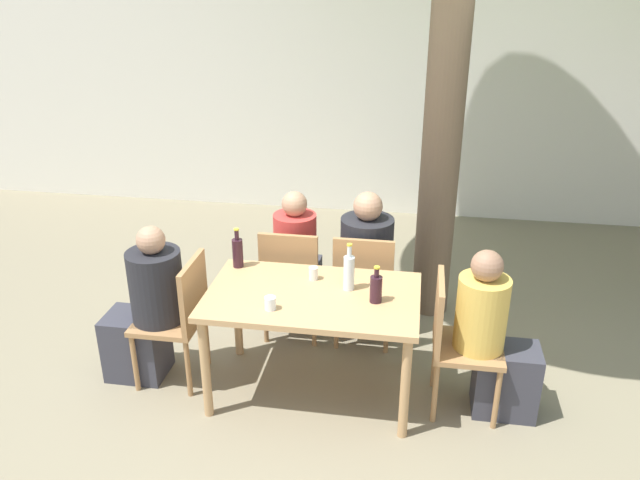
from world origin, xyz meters
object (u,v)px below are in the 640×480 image
Objects in this scene: wine_bottle_1 at (238,252)px; water_bottle_2 at (349,272)px; patio_chair_3 at (364,282)px; wine_bottle_0 at (376,288)px; drinking_glass_1 at (270,303)px; patio_chair_0 at (180,313)px; patio_chair_2 at (292,277)px; dining_table_front at (313,306)px; patio_chair_1 at (455,337)px; person_seated_3 at (367,267)px; person_seated_2 at (298,265)px; person_seated_0 at (147,312)px; person_seated_1 at (494,343)px; drinking_glass_0 at (313,273)px.

wine_bottle_1 is 0.83m from water_bottle_2.
wine_bottle_0 reaches higher than patio_chair_3.
patio_chair_0 is at bearing 161.44° from drinking_glass_1.
patio_chair_2 is 1.00× the size of patio_chair_3.
dining_table_front is at bearing 46.57° from drinking_glass_1.
dining_table_front is 1.49× the size of patio_chair_1.
drinking_glass_1 is (-0.50, -0.89, 0.27)m from patio_chair_3.
person_seated_3 is (-0.00, 0.23, 0.01)m from patio_chair_3.
patio_chair_1 is at bearing 11.60° from drinking_glass_1.
patio_chair_0 is at bearing 54.14° from person_seated_2.
patio_chair_2 is 0.24m from person_seated_2.
person_seated_2 is 1.00m from water_bottle_2.
person_seated_3 is 1.25m from drinking_glass_1.
person_seated_0 is 2.33m from person_seated_1.
person_seated_3 reaches higher than patio_chair_1.
person_seated_1 is 13.72× the size of drinking_glass_1.
patio_chair_0 is 0.80× the size of person_seated_0.
dining_table_front is 0.94m from person_seated_3.
person_seated_3 is 3.68× the size of water_bottle_2.
person_seated_2 is (-0.55, 0.24, -0.01)m from patio_chair_3.
water_bottle_2 is at bearing 95.23° from patio_chair_0.
drinking_glass_0 is (-0.30, -0.45, 0.27)m from patio_chair_3.
wine_bottle_0 reaches higher than patio_chair_2.
person_seated_0 is 1.69m from person_seated_3.
person_seated_2 is 4.03× the size of wine_bottle_1.
person_seated_1 is (2.09, -0.00, -0.03)m from patio_chair_0.
water_bottle_2 is (0.22, 0.10, 0.22)m from dining_table_front.
patio_chair_3 is at bearing 55.74° from drinking_glass_0.
drinking_glass_1 is at bearing 60.69° from patio_chair_3.
dining_table_front is 1.49× the size of patio_chair_0.
patio_chair_2 is at bearing 22.88° from person_seated_3.
wine_bottle_1 is at bearing 61.97° from person_seated_2.
patio_chair_3 is at bearing 84.42° from water_bottle_2.
patio_chair_1 is at bearing 0.00° from dining_table_front.
patio_chair_0 is 0.78× the size of person_seated_3.
drinking_glass_1 is (-0.50, -1.12, 0.26)m from person_seated_3.
person_seated_1 is 3.53× the size of water_bottle_2.
patio_chair_1 is 0.81× the size of person_seated_1.
wine_bottle_0 is 2.76× the size of drinking_glass_0.
drinking_glass_1 is at bearing 101.60° from patio_chair_1.
patio_chair_3 is (-0.65, 0.65, 0.00)m from patio_chair_1.
person_seated_2 is at bearing 92.70° from drinking_glass_1.
patio_chair_2 is 0.78× the size of person_seated_3.
person_seated_1 is 4.66× the size of wine_bottle_0.
patio_chair_3 reaches higher than drinking_glass_1.
person_seated_0 is 1.01m from drinking_glass_1.
patio_chair_3 is 0.23m from person_seated_3.
drinking_glass_0 is at bearing 100.23° from person_seated_0.
drinking_glass_1 is (0.05, -0.89, 0.27)m from patio_chair_2.
patio_chair_1 is 2.86× the size of water_bottle_2.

